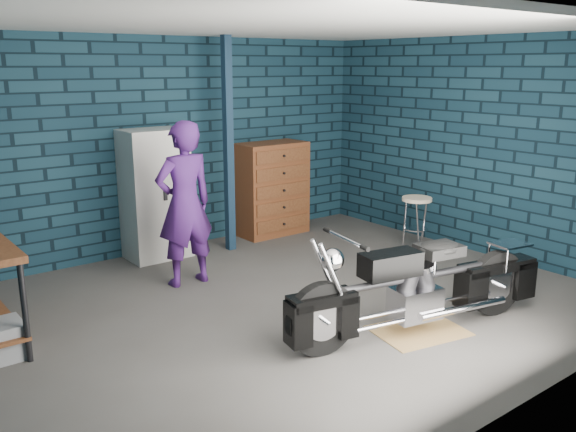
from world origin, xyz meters
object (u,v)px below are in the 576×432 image
Objects in this scene: shop_stool at (416,224)px; motorcycle at (421,279)px; tool_chest at (272,189)px; locker at (156,194)px; person at (185,204)px.

motorcycle is at bearing -138.53° from shop_stool.
tool_chest is 2.06m from shop_stool.
tool_chest is (0.92, 3.47, 0.15)m from motorcycle.
locker is at bearing 147.56° from shop_stool.
shop_stool is at bearing -32.44° from locker.
locker reaches higher than motorcycle.
locker is 3.33m from shop_stool.
shop_stool is (2.96, -0.70, -0.55)m from person.
motorcycle is at bearing -104.83° from tool_chest.
person is (-1.04, 2.40, 0.40)m from motorcycle.
tool_chest is (1.95, 1.07, -0.24)m from person.
locker is at bearing 115.55° from motorcycle.
person reaches higher than motorcycle.
locker reaches higher than tool_chest.
person is at bearing -151.40° from tool_chest.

